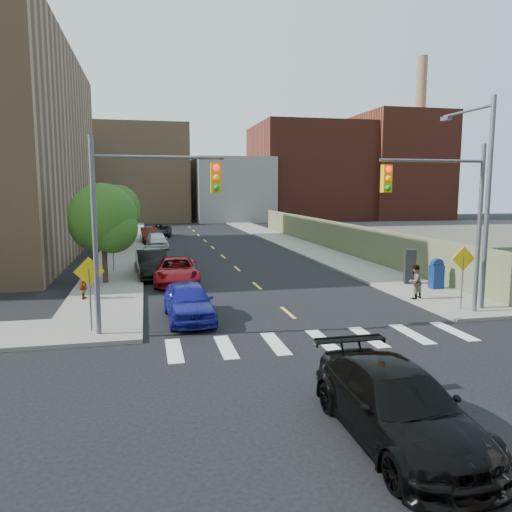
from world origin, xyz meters
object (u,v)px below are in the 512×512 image
parked_car_black (152,264)px  parked_car_silver (151,259)px  black_sedan (397,405)px  mailbox (437,274)px  pedestrian_west (83,282)px  parked_car_white (157,240)px  parked_car_blue (189,301)px  parked_car_maroon (149,235)px  parked_car_red (176,271)px  parked_car_grey (161,230)px  payphone (410,266)px  pedestrian_east (415,282)px

parked_car_black → parked_car_silver: bearing=85.8°
black_sedan → mailbox: mailbox is taller
pedestrian_west → parked_car_white: bearing=-9.4°
parked_car_silver → mailbox: size_ratio=3.07×
parked_car_blue → parked_car_maroon: size_ratio=1.01×
parked_car_blue → black_sedan: bearing=-74.3°
parked_car_white → parked_car_blue: bearing=-93.2°
parked_car_white → black_sedan: size_ratio=0.79×
parked_car_red → mailbox: (12.86, -4.94, 0.17)m
parked_car_maroon → parked_car_grey: (1.30, 5.98, -0.06)m
parked_car_silver → pedestrian_west: 9.54m
payphone → black_sedan: bearing=-104.4°
pedestrian_west → black_sedan: bearing=-151.0°
parked_car_white → payphone: payphone is taller
parked_car_red → pedestrian_east: (10.50, -6.89, 0.22)m
parked_car_blue → mailbox: mailbox is taller
parked_car_black → parked_car_white: bearing=83.3°
parked_car_blue → parked_car_silver: bearing=93.6°
parked_car_silver → parked_car_maroon: bearing=92.7°
parked_car_white → pedestrian_east: size_ratio=2.66×
parked_car_red → mailbox: size_ratio=3.38×
payphone → pedestrian_east: size_ratio=1.17×
parked_car_blue → parked_car_red: bearing=88.0°
parked_car_grey → pedestrian_west: 31.67m
parked_car_red → black_sedan: bearing=-77.1°
parked_car_red → black_sedan: black_sedan is taller
parked_car_maroon → pedestrian_west: size_ratio=2.80×
parked_car_white → parked_car_grey: 10.78m
pedestrian_east → black_sedan: bearing=34.1°
pedestrian_east → payphone: bearing=-140.6°
parked_car_grey → mailbox: size_ratio=3.11×
parked_car_white → black_sedan: black_sedan is taller
parked_car_blue → parked_car_white: bearing=89.5°
black_sedan → pedestrian_east: pedestrian_east is taller
payphone → pedestrian_east: bearing=-100.2°
mailbox → pedestrian_west: size_ratio=0.98×
parked_car_silver → parked_car_grey: parked_car_silver is taller
black_sedan → pedestrian_east: (7.10, 11.60, 0.17)m
black_sedan → pedestrian_west: pedestrian_west is taller
black_sedan → pedestrian_west: size_ratio=3.37×
parked_car_red → mailbox: mailbox is taller
mailbox → parked_car_black: bearing=151.0°
black_sedan → mailbox: (9.46, 13.55, 0.13)m
parked_car_blue → parked_car_silver: parked_car_blue is taller
mailbox → pedestrian_west: pedestrian_west is taller
pedestrian_west → parked_car_grey: bearing=-7.0°
pedestrian_east → parked_car_red: bearing=-57.7°
parked_car_grey → black_sedan: black_sedan is taller
parked_car_red → pedestrian_west: 5.73m
parked_car_maroon → parked_car_black: bearing=-93.9°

